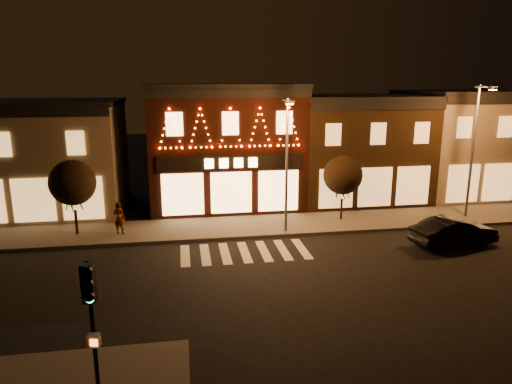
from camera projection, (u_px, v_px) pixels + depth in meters
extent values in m
plane|color=black|center=(258.00, 286.00, 19.58)|extent=(120.00, 120.00, 0.00)
cube|color=#47423D|center=(268.00, 225.00, 27.55)|extent=(44.00, 4.00, 0.15)
cube|color=#6D614D|center=(27.00, 159.00, 30.13)|extent=(12.00, 8.00, 7.00)
cube|color=black|center=(20.00, 102.00, 29.27)|extent=(12.20, 8.20, 0.30)
cube|color=black|center=(224.00, 147.00, 32.07)|extent=(10.00, 8.00, 8.00)
cube|color=black|center=(223.00, 86.00, 31.09)|extent=(10.20, 8.20, 0.30)
cube|color=black|center=(230.00, 94.00, 27.30)|extent=(10.00, 0.25, 0.50)
cube|color=black|center=(231.00, 163.00, 28.23)|extent=(9.00, 0.15, 0.90)
cube|color=#FFD87F|center=(231.00, 163.00, 28.13)|extent=(3.40, 0.08, 0.60)
cube|color=#372513|center=(354.00, 149.00, 33.66)|extent=(9.00, 8.00, 7.20)
cube|color=black|center=(356.00, 97.00, 32.78)|extent=(9.20, 8.20, 0.30)
cube|color=black|center=(380.00, 106.00, 28.99)|extent=(9.00, 0.25, 0.50)
cube|color=#6D614D|center=(466.00, 145.00, 35.04)|extent=(9.00, 8.00, 7.50)
cube|color=black|center=(472.00, 92.00, 34.12)|extent=(9.20, 8.20, 0.30)
cube|color=black|center=(509.00, 100.00, 30.33)|extent=(9.00, 0.25, 0.50)
cylinder|color=black|center=(94.00, 340.00, 11.37)|extent=(0.11, 0.11, 4.22)
cube|color=black|center=(89.00, 283.00, 10.80)|extent=(0.34, 0.32, 0.96)
cylinder|color=#19FF72|center=(90.00, 298.00, 10.74)|extent=(0.21, 0.09, 0.20)
cube|color=beige|center=(94.00, 340.00, 11.18)|extent=(0.33, 0.25, 0.31)
cylinder|color=#59595E|center=(287.00, 167.00, 25.43)|extent=(0.15, 0.15, 7.44)
cylinder|color=#59595E|center=(289.00, 100.00, 23.85)|extent=(0.34, 1.48, 0.09)
cube|color=#59595E|center=(289.00, 102.00, 23.14)|extent=(0.50, 0.34, 0.17)
cube|color=orange|center=(289.00, 104.00, 23.16)|extent=(0.38, 0.24, 0.05)
cylinder|color=#59595E|center=(472.00, 153.00, 28.21)|extent=(0.16, 0.16, 8.11)
cylinder|color=#59595E|center=(486.00, 87.00, 26.49)|extent=(0.38, 1.62, 0.10)
cube|color=#59595E|center=(493.00, 88.00, 25.72)|extent=(0.55, 0.37, 0.18)
cube|color=orange|center=(493.00, 90.00, 25.74)|extent=(0.41, 0.27, 0.05)
cylinder|color=black|center=(76.00, 222.00, 25.61)|extent=(0.16, 0.16, 1.37)
sphere|color=black|center=(73.00, 183.00, 25.08)|extent=(2.50, 2.50, 2.50)
cylinder|color=black|center=(341.00, 209.00, 28.37)|extent=(0.14, 0.14, 1.30)
sphere|color=black|center=(343.00, 175.00, 27.87)|extent=(2.37, 2.37, 2.37)
imported|color=black|center=(454.00, 232.00, 24.22)|extent=(4.76, 2.26, 1.51)
imported|color=gray|center=(119.00, 218.00, 25.59)|extent=(0.77, 0.63, 1.82)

